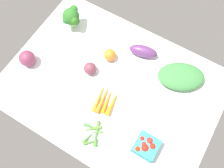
{
  "coord_description": "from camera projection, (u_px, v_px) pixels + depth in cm",
  "views": [
    {
      "loc": [
        24.89,
        -41.68,
        116.63
      ],
      "look_at": [
        0.0,
        0.0,
        4.0
      ],
      "focal_mm": 40.3,
      "sensor_mm": 36.0,
      "label": 1
    }
  ],
  "objects": [
    {
      "name": "broccoli_head",
      "position": [
        72.0,
        17.0,
        1.32
      ],
      "size": [
        10.08,
        10.91,
        12.16
      ],
      "color": "#97D17D",
      "rests_on": "tablecloth"
    },
    {
      "name": "tablecloth",
      "position": [
        112.0,
        86.0,
        1.25
      ],
      "size": [
        104.0,
        76.0,
        2.0
      ],
      "primitive_type": "cube",
      "color": "white",
      "rests_on": "ground"
    },
    {
      "name": "heirloom_tomato_orange",
      "position": [
        110.0,
        55.0,
        1.28
      ],
      "size": [
        6.33,
        6.33,
        6.33
      ],
      "primitive_type": "sphere",
      "color": "orange",
      "rests_on": "tablecloth"
    },
    {
      "name": "red_onion_near_basket",
      "position": [
        90.0,
        68.0,
        1.25
      ],
      "size": [
        6.36,
        6.36,
        6.36
      ],
      "primitive_type": "sphere",
      "color": "brown",
      "rests_on": "tablecloth"
    },
    {
      "name": "eggplant",
      "position": [
        143.0,
        51.0,
        1.29
      ],
      "size": [
        15.85,
        9.49,
        6.12
      ],
      "primitive_type": "ellipsoid",
      "rotation": [
        0.0,
        0.0,
        0.24
      ],
      "color": "#5E3268",
      "rests_on": "tablecloth"
    },
    {
      "name": "okra_pile",
      "position": [
        93.0,
        133.0,
        1.14
      ],
      "size": [
        11.44,
        13.22,
        1.88
      ],
      "color": "#4A7A31",
      "rests_on": "tablecloth"
    },
    {
      "name": "red_onion_center",
      "position": [
        27.0,
        58.0,
        1.26
      ],
      "size": [
        8.26,
        8.26,
        8.26
      ],
      "primitive_type": "sphere",
      "color": "#7C334F",
      "rests_on": "tablecloth"
    },
    {
      "name": "leafy_greens_clump",
      "position": [
        181.0,
        77.0,
        1.23
      ],
      "size": [
        27.5,
        24.31,
        5.83
      ],
      "primitive_type": "ellipsoid",
      "rotation": [
        0.0,
        0.0,
        0.49
      ],
      "color": "#3C7E40",
      "rests_on": "tablecloth"
    },
    {
      "name": "berry_basket",
      "position": [
        146.0,
        146.0,
        1.1
      ],
      "size": [
        9.99,
        9.99,
        6.97
      ],
      "color": "teal",
      "rests_on": "tablecloth"
    },
    {
      "name": "carrot_bunch",
      "position": [
        106.0,
        99.0,
        1.2
      ],
      "size": [
        12.03,
        17.08,
        2.76
      ],
      "color": "orange",
      "rests_on": "tablecloth"
    }
  ]
}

